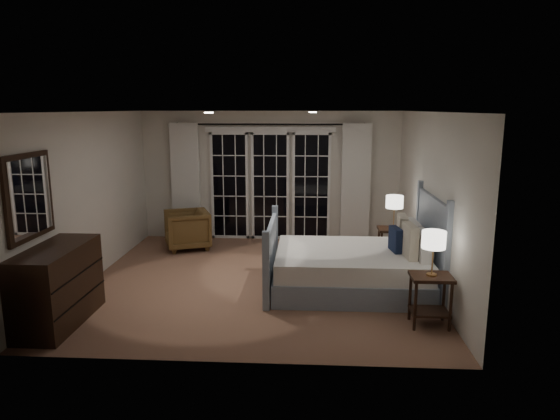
# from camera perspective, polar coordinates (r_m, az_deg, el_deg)

# --- Properties ---
(floor) EXTENTS (5.00, 5.00, 0.00)m
(floor) POSITION_cam_1_polar(r_m,az_deg,el_deg) (7.62, -2.54, -7.99)
(floor) COLOR #845B47
(floor) RESTS_ON ground
(ceiling) EXTENTS (5.00, 5.00, 0.00)m
(ceiling) POSITION_cam_1_polar(r_m,az_deg,el_deg) (7.18, -2.72, 11.15)
(ceiling) COLOR silver
(ceiling) RESTS_ON wall_back
(wall_left) EXTENTS (0.02, 5.00, 2.50)m
(wall_left) POSITION_cam_1_polar(r_m,az_deg,el_deg) (7.96, -20.84, 1.40)
(wall_left) COLOR beige
(wall_left) RESTS_ON floor
(wall_right) EXTENTS (0.02, 5.00, 2.50)m
(wall_right) POSITION_cam_1_polar(r_m,az_deg,el_deg) (7.47, 16.83, 1.04)
(wall_right) COLOR beige
(wall_right) RESTS_ON floor
(wall_back) EXTENTS (5.00, 0.02, 2.50)m
(wall_back) POSITION_cam_1_polar(r_m,az_deg,el_deg) (9.76, -1.11, 3.91)
(wall_back) COLOR beige
(wall_back) RESTS_ON floor
(wall_front) EXTENTS (5.00, 0.02, 2.50)m
(wall_front) POSITION_cam_1_polar(r_m,az_deg,el_deg) (4.88, -5.66, -3.94)
(wall_front) COLOR beige
(wall_front) RESTS_ON floor
(french_doors) EXTENTS (2.50, 0.04, 2.20)m
(french_doors) POSITION_cam_1_polar(r_m,az_deg,el_deg) (9.74, -1.12, 2.94)
(french_doors) COLOR black
(french_doors) RESTS_ON wall_back
(curtain_rod) EXTENTS (3.50, 0.03, 0.03)m
(curtain_rod) POSITION_cam_1_polar(r_m,az_deg,el_deg) (9.58, -1.18, 9.77)
(curtain_rod) COLOR black
(curtain_rod) RESTS_ON wall_back
(curtain_left) EXTENTS (0.55, 0.10, 2.25)m
(curtain_left) POSITION_cam_1_polar(r_m,az_deg,el_deg) (9.92, -10.72, 3.25)
(curtain_left) COLOR silver
(curtain_left) RESTS_ON curtain_rod
(curtain_right) EXTENTS (0.55, 0.10, 2.25)m
(curtain_right) POSITION_cam_1_polar(r_m,az_deg,el_deg) (9.67, 8.65, 3.11)
(curtain_right) COLOR silver
(curtain_right) RESTS_ON curtain_rod
(downlight_a) EXTENTS (0.12, 0.12, 0.01)m
(downlight_a) POSITION_cam_1_polar(r_m,az_deg,el_deg) (7.74, 3.77, 11.10)
(downlight_a) COLOR white
(downlight_a) RESTS_ON ceiling
(downlight_b) EXTENTS (0.12, 0.12, 0.01)m
(downlight_b) POSITION_cam_1_polar(r_m,az_deg,el_deg) (6.88, -8.14, 10.95)
(downlight_b) COLOR white
(downlight_b) RESTS_ON ceiling
(bed) EXTENTS (2.31, 1.67, 1.35)m
(bed) POSITION_cam_1_polar(r_m,az_deg,el_deg) (7.23, 8.48, -6.38)
(bed) COLOR #84939F
(bed) RESTS_ON floor
(nightstand_left) EXTENTS (0.48, 0.38, 0.62)m
(nightstand_left) POSITION_cam_1_polar(r_m,az_deg,el_deg) (6.23, 16.81, -9.04)
(nightstand_left) COLOR black
(nightstand_left) RESTS_ON floor
(nightstand_right) EXTENTS (0.49, 0.39, 0.63)m
(nightstand_right) POSITION_cam_1_polar(r_m,az_deg,el_deg) (8.38, 12.76, -3.48)
(nightstand_right) COLOR black
(nightstand_right) RESTS_ON floor
(lamp_left) EXTENTS (0.28, 0.28, 0.54)m
(lamp_left) POSITION_cam_1_polar(r_m,az_deg,el_deg) (6.04, 17.17, -3.34)
(lamp_left) COLOR tan
(lamp_left) RESTS_ON nightstand_left
(lamp_right) EXTENTS (0.28, 0.28, 0.54)m
(lamp_right) POSITION_cam_1_polar(r_m,az_deg,el_deg) (8.24, 12.96, 0.85)
(lamp_right) COLOR tan
(lamp_right) RESTS_ON nightstand_right
(armchair) EXTENTS (1.01, 0.99, 0.71)m
(armchair) POSITION_cam_1_polar(r_m,az_deg,el_deg) (9.35, -10.58, -2.21)
(armchair) COLOR brown
(armchair) RESTS_ON floor
(dresser) EXTENTS (0.57, 1.34, 0.95)m
(dresser) POSITION_cam_1_polar(r_m,az_deg,el_deg) (6.57, -24.08, -7.90)
(dresser) COLOR black
(dresser) RESTS_ON floor
(mirror) EXTENTS (0.05, 0.85, 1.00)m
(mirror) POSITION_cam_1_polar(r_m,az_deg,el_deg) (6.43, -26.74, 1.38)
(mirror) COLOR black
(mirror) RESTS_ON wall_left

